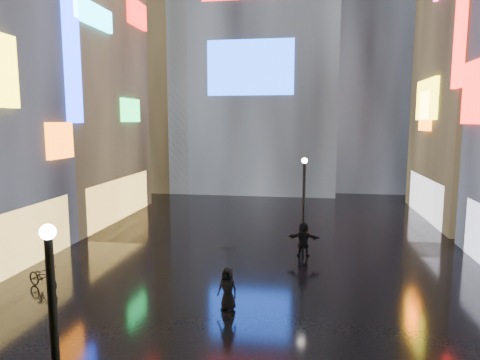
# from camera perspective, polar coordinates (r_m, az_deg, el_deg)

# --- Properties ---
(ground) EXTENTS (140.00, 140.00, 0.00)m
(ground) POSITION_cam_1_polar(r_m,az_deg,el_deg) (24.16, 3.01, -9.25)
(ground) COLOR black
(ground) RESTS_ON ground
(building_left_far) EXTENTS (10.28, 12.00, 22.00)m
(building_left_far) POSITION_cam_1_polar(r_m,az_deg,el_deg) (34.52, -23.89, 13.64)
(building_left_far) COLOR black
(building_left_far) RESTS_ON ground
(tower_flank_right) EXTENTS (12.00, 12.00, 34.00)m
(tower_flank_right) POSITION_cam_1_polar(r_m,az_deg,el_deg) (50.41, 17.34, 18.81)
(tower_flank_right) COLOR black
(tower_flank_right) RESTS_ON ground
(tower_flank_left) EXTENTS (10.00, 10.00, 26.00)m
(tower_flank_left) POSITION_cam_1_polar(r_m,az_deg,el_deg) (48.23, -11.28, 14.71)
(tower_flank_left) COLOR black
(tower_flank_left) RESTS_ON ground
(lamp_near) EXTENTS (0.30, 0.30, 5.20)m
(lamp_near) POSITION_cam_1_polar(r_m,az_deg,el_deg) (9.43, -23.51, -18.86)
(lamp_near) COLOR black
(lamp_near) RESTS_ON ground
(lamp_far) EXTENTS (0.30, 0.30, 5.20)m
(lamp_far) POSITION_cam_1_polar(r_m,az_deg,el_deg) (22.93, 8.49, -2.67)
(lamp_far) COLOR black
(lamp_far) RESTS_ON ground
(pedestrian_4) EXTENTS (0.91, 0.74, 1.62)m
(pedestrian_4) POSITION_cam_1_polar(r_m,az_deg,el_deg) (16.66, -1.66, -14.30)
(pedestrian_4) COLOR black
(pedestrian_4) RESTS_ON ground
(pedestrian_5) EXTENTS (1.74, 0.66, 1.84)m
(pedestrian_5) POSITION_cam_1_polar(r_m,az_deg,el_deg) (22.96, 8.46, -7.84)
(pedestrian_5) COLOR black
(pedestrian_5) RESTS_ON ground
(umbrella_2) EXTENTS (1.32, 1.32, 0.85)m
(umbrella_2) POSITION_cam_1_polar(r_m,az_deg,el_deg) (16.23, -1.68, -10.25)
(umbrella_2) COLOR black
(umbrella_2) RESTS_ON pedestrian_4
(bicycle) EXTENTS (1.98, 1.33, 0.99)m
(bicycle) POSITION_cam_1_polar(r_m,az_deg,el_deg) (20.50, -24.79, -11.68)
(bicycle) COLOR black
(bicycle) RESTS_ON ground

